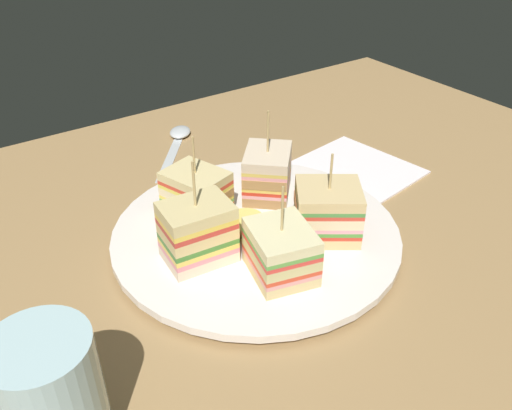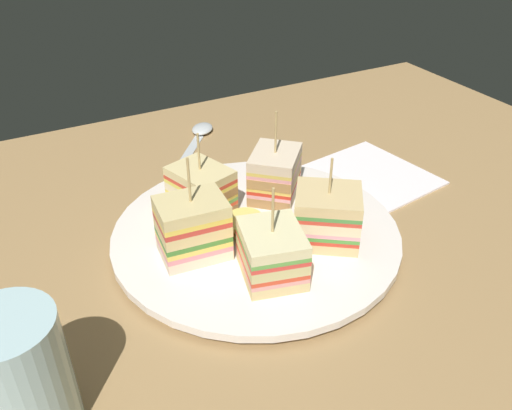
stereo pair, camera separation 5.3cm
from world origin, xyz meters
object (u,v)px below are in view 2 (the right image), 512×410
plate (256,234)px  drinking_glass (23,384)px  sandwich_wedge_3 (272,253)px  sandwich_wedge_2 (193,228)px  sandwich_wedge_0 (275,174)px  sandwich_wedge_4 (327,216)px  spoon (199,135)px  napkin (367,177)px  chip_pile (242,223)px  sandwich_wedge_1 (201,189)px

plate → drinking_glass: (23.66, 11.59, 3.28)cm
sandwich_wedge_3 → sandwich_wedge_2: bearing=53.9°
sandwich_wedge_0 → sandwich_wedge_4: (-0.40, 9.49, -0.02)cm
spoon → napkin: (-13.71, 20.51, -0.16)cm
plate → napkin: plate is taller
sandwich_wedge_0 → sandwich_wedge_4: sandwich_wedge_0 is taller
plate → sandwich_wedge_0: size_ratio=2.92×
sandwich_wedge_0 → chip_pile: sandwich_wedge_0 is taller
plate → sandwich_wedge_2: (7.00, 0.70, 3.54)cm
sandwich_wedge_3 → sandwich_wedge_4: (-7.38, -2.21, 0.27)cm
sandwich_wedge_4 → drinking_glass: size_ratio=0.92×
sandwich_wedge_0 → napkin: sandwich_wedge_0 is taller
sandwich_wedge_1 → drinking_glass: sandwich_wedge_1 is taller
spoon → napkin: size_ratio=0.94×
sandwich_wedge_1 → sandwich_wedge_3: sandwich_wedge_3 is taller
napkin → sandwich_wedge_3: bearing=30.2°
sandwich_wedge_0 → sandwich_wedge_3: 13.63cm
sandwich_wedge_3 → sandwich_wedge_4: sandwich_wedge_3 is taller
chip_pile → spoon: 25.80cm
spoon → drinking_glass: size_ratio=1.37×
sandwich_wedge_0 → drinking_glass: sandwich_wedge_0 is taller
sandwich_wedge_2 → napkin: size_ratio=0.73×
sandwich_wedge_3 → napkin: 23.59cm
sandwich_wedge_4 → sandwich_wedge_3: bearing=51.7°
spoon → plate: bearing=-151.2°
sandwich_wedge_0 → sandwich_wedge_2: 13.26cm
plate → chip_pile: bearing=-18.4°
sandwich_wedge_4 → spoon: sandwich_wedge_4 is taller
sandwich_wedge_2 → sandwich_wedge_1: bearing=66.8°
spoon → sandwich_wedge_2: bearing=-164.9°
plate → sandwich_wedge_4: (-5.38, 4.53, 3.22)cm
sandwich_wedge_2 → spoon: size_ratio=0.77×
sandwich_wedge_2 → drinking_glass: bearing=-141.5°
plate → spoon: plate is taller
spoon → sandwich_wedge_0: bearing=-139.8°
sandwich_wedge_4 → sandwich_wedge_2: bearing=17.9°
spoon → napkin: bearing=-107.6°
napkin → drinking_glass: drinking_glass is taller
sandwich_wedge_2 → napkin: 26.13cm
chip_pile → napkin: (-19.47, -4.55, -2.20)cm
chip_pile → plate: bearing=161.6°
napkin → sandwich_wedge_2: bearing=12.7°
sandwich_wedge_3 → drinking_glass: sandwich_wedge_3 is taller
spoon → napkin: 24.67cm
sandwich_wedge_3 → sandwich_wedge_0: bearing=-16.6°
chip_pile → spoon: (-5.76, -25.06, -2.04)cm
chip_pile → napkin: 20.12cm
chip_pile → napkin: chip_pile is taller
plate → napkin: 18.84cm
spoon → sandwich_wedge_4: bearing=-139.5°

